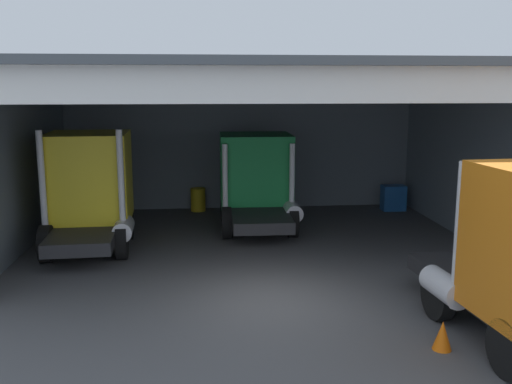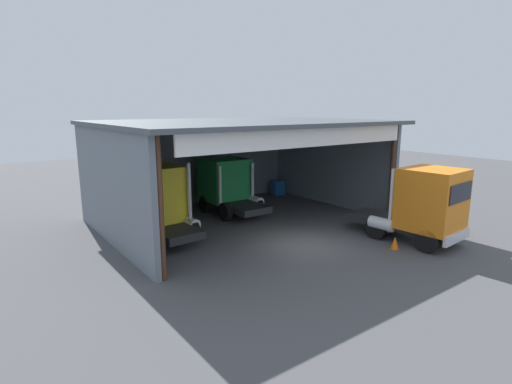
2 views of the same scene
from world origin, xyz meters
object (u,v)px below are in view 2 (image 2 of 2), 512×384
object	(u,v)px
truck_green_right_bay	(227,184)
traffic_cone	(395,243)
truck_orange_yard_outside	(424,205)
tool_cart	(278,188)
truck_yellow_center_left_bay	(157,200)
oil_drum	(176,201)

from	to	relation	value
truck_green_right_bay	traffic_cone	world-z (taller)	truck_green_right_bay
truck_orange_yard_outside	tool_cart	world-z (taller)	truck_orange_yard_outside
truck_yellow_center_left_bay	oil_drum	bearing A→B (deg)	53.64
truck_orange_yard_outside	oil_drum	world-z (taller)	truck_orange_yard_outside
oil_drum	traffic_cone	xyz separation A→B (m)	(4.64, -12.51, -0.18)
truck_yellow_center_left_bay	truck_green_right_bay	distance (m)	5.68
oil_drum	tool_cart	distance (m)	7.75
oil_drum	tool_cart	bearing A→B (deg)	-4.38
truck_yellow_center_left_bay	traffic_cone	xyz separation A→B (m)	(7.84, -7.69, -1.59)
truck_green_right_bay	oil_drum	xyz separation A→B (m)	(-2.07, 2.72, -1.25)
tool_cart	traffic_cone	bearing A→B (deg)	-104.50
truck_yellow_center_left_bay	tool_cart	xyz separation A→B (m)	(10.92, 4.23, -1.37)
truck_green_right_bay	traffic_cone	size ratio (longest dim) A/B	8.67
truck_yellow_center_left_bay	truck_orange_yard_outside	bearing A→B (deg)	-42.59
truck_orange_yard_outside	oil_drum	bearing A→B (deg)	-68.14
truck_orange_yard_outside	tool_cart	size ratio (longest dim) A/B	5.39
truck_yellow_center_left_bay	oil_drum	xyz separation A→B (m)	(3.20, 4.82, -1.41)
tool_cart	traffic_cone	distance (m)	12.31
truck_yellow_center_left_bay	oil_drum	size ratio (longest dim) A/B	5.09
truck_orange_yard_outside	oil_drum	xyz separation A→B (m)	(-6.31, 12.75, -1.38)
truck_yellow_center_left_bay	traffic_cone	size ratio (longest dim) A/B	8.28
truck_yellow_center_left_bay	traffic_cone	distance (m)	11.10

